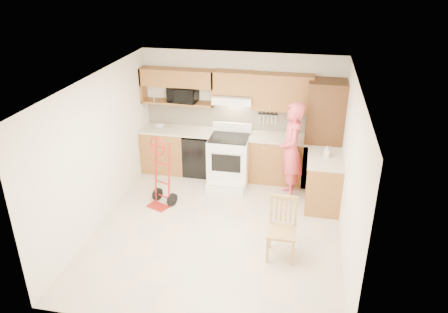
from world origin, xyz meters
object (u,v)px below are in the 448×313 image
(dining_chair, at_px, (282,230))
(person, at_px, (291,151))
(hand_truck, at_px, (159,175))
(range, at_px, (229,157))
(microwave, at_px, (183,94))

(dining_chair, bearing_deg, person, 89.92)
(hand_truck, bearing_deg, range, 68.95)
(range, height_order, hand_truck, hand_truck)
(hand_truck, relative_size, dining_chair, 1.28)
(range, bearing_deg, hand_truck, -134.33)
(person, bearing_deg, microwave, -116.85)
(range, xyz_separation_m, hand_truck, (-1.05, -1.08, 0.03))
(range, height_order, person, person)
(range, distance_m, person, 1.28)
(microwave, height_order, range, microwave)
(microwave, bearing_deg, person, -13.70)
(microwave, relative_size, range, 0.50)
(range, bearing_deg, microwave, 155.00)
(range, relative_size, dining_chair, 1.21)
(microwave, bearing_deg, dining_chair, -45.10)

